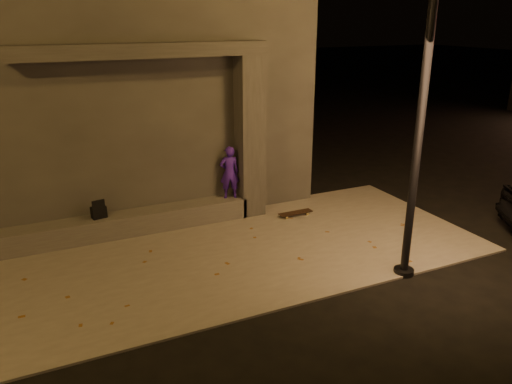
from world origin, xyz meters
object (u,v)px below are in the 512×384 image
column (250,137)px  street_lamp_0 (429,46)px  skateboarder (229,172)px  backpack (99,211)px  skateboard (296,213)px

column → street_lamp_0: (1.33, -3.82, 2.13)m
column → skateboarder: column is taller
backpack → street_lamp_0: 6.93m
backpack → skateboarder: bearing=-11.4°
skateboarder → street_lamp_0: 5.12m
skateboarder → street_lamp_0: size_ratio=0.17×
skateboard → street_lamp_0: bearing=-82.4°
skateboard → street_lamp_0: 5.01m
skateboarder → backpack: (-2.90, 0.00, -0.46)m
column → skateboard: size_ratio=4.40×
backpack → street_lamp_0: street_lamp_0 is taller
street_lamp_0 → column: bearing=109.2°
skateboarder → column: bearing=-166.9°
column → street_lamp_0: 4.57m
street_lamp_0 → skateboard: bearing=98.4°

